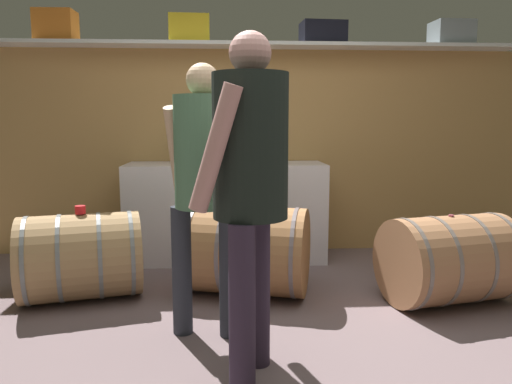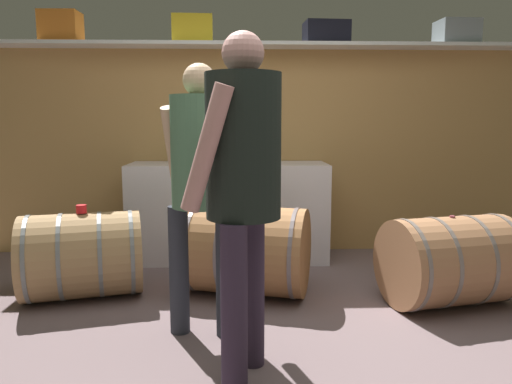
{
  "view_description": "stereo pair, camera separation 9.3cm",
  "coord_description": "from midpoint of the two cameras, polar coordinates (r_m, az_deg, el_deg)",
  "views": [
    {
      "loc": [
        -0.29,
        -2.58,
        1.29
      ],
      "look_at": [
        -0.08,
        1.01,
        0.76
      ],
      "focal_mm": 34.34,
      "sensor_mm": 36.0,
      "label": 1
    },
    {
      "loc": [
        -0.2,
        -2.59,
        1.29
      ],
      "look_at": [
        -0.08,
        1.01,
        0.76
      ],
      "focal_mm": 34.34,
      "sensor_mm": 36.0,
      "label": 2
    }
  ],
  "objects": [
    {
      "name": "red_funnel",
      "position": [
        4.64,
        0.68,
        4.28
      ],
      "size": [
        0.11,
        0.11,
        0.12
      ],
      "primitive_type": "cone",
      "color": "red",
      "rests_on": "work_cabinet"
    },
    {
      "name": "toolcase_orange",
      "position": [
        5.02,
        -21.26,
        17.45
      ],
      "size": [
        0.35,
        0.26,
        0.28
      ],
      "primitive_type": "cube",
      "rotation": [
        0.0,
        0.0,
        -0.03
      ],
      "color": "orange",
      "rests_on": "high_shelf_board"
    },
    {
      "name": "toolcase_grey",
      "position": [
        5.2,
        22.82,
        16.73
      ],
      "size": [
        0.37,
        0.3,
        0.22
      ],
      "primitive_type": "cube",
      "rotation": [
        0.0,
        0.0,
        0.04
      ],
      "color": "gray",
      "rests_on": "high_shelf_board"
    },
    {
      "name": "tasting_cup",
      "position": [
        3.73,
        -19.01,
        -1.88
      ],
      "size": [
        0.07,
        0.07,
        0.06
      ],
      "primitive_type": "cylinder",
      "color": "red",
      "rests_on": "wine_barrel_near"
    },
    {
      "name": "wine_barrel_flank",
      "position": [
        3.73,
        22.3,
        -7.43
      ],
      "size": [
        0.97,
        0.79,
        0.64
      ],
      "rotation": [
        0.0,
        0.0,
        0.23
      ],
      "color": "#A5704A",
      "rests_on": "ground"
    },
    {
      "name": "toolcase_yellow",
      "position": [
        4.77,
        -6.81,
        18.24
      ],
      "size": [
        0.37,
        0.28,
        0.25
      ],
      "primitive_type": "cube",
      "rotation": [
        0.0,
        0.0,
        0.04
      ],
      "color": "yellow",
      "rests_on": "high_shelf_board"
    },
    {
      "name": "high_shelf_board",
      "position": [
        4.74,
        1.11,
        16.66
      ],
      "size": [
        4.9,
        0.4,
        0.03
      ],
      "primitive_type": "cube",
      "color": "silver",
      "rests_on": "back_wall_panel"
    },
    {
      "name": "wine_barrel_near",
      "position": [
        3.8,
        -18.95,
        -6.99
      ],
      "size": [
        0.96,
        0.81,
        0.64
      ],
      "rotation": [
        0.0,
        0.0,
        0.25
      ],
      "color": "#A37D50",
      "rests_on": "ground"
    },
    {
      "name": "back_wall_panel",
      "position": [
        4.85,
        0.98,
        4.67
      ],
      "size": [
        5.32,
        0.1,
        1.96
      ],
      "primitive_type": "cube",
      "color": "tan",
      "rests_on": "ground"
    },
    {
      "name": "wine_bottle_green",
      "position": [
        4.57,
        -8.37,
        5.05
      ],
      "size": [
        0.06,
        0.06,
        0.31
      ],
      "color": "#2A562C",
      "rests_on": "work_cabinet"
    },
    {
      "name": "wine_barrel_far",
      "position": [
        3.68,
        -0.39,
        -6.77
      ],
      "size": [
        1.03,
        0.86,
        0.67
      ],
      "rotation": [
        0.0,
        0.0,
        -0.26
      ],
      "color": "#A76F42",
      "rests_on": "ground"
    },
    {
      "name": "visitor_tasting",
      "position": [
        2.87,
        -5.52,
        2.31
      ],
      "size": [
        0.51,
        0.44,
        1.61
      ],
      "rotation": [
        0.0,
        0.0,
        -0.19
      ],
      "color": "#2C2F38",
      "rests_on": "ground"
    },
    {
      "name": "wine_glass",
      "position": [
        4.56,
        2.73,
        4.76
      ],
      "size": [
        0.09,
        0.09,
        0.16
      ],
      "color": "white",
      "rests_on": "work_cabinet"
    },
    {
      "name": "winemaker_pouring",
      "position": [
        2.33,
        -0.49,
        2.23
      ],
      "size": [
        0.48,
        0.54,
        1.7
      ],
      "rotation": [
        0.0,
        0.0,
        1.26
      ],
      "color": "#322639",
      "rests_on": "ground"
    },
    {
      "name": "toolcase_black",
      "position": [
        4.83,
        8.75,
        17.84
      ],
      "size": [
        0.42,
        0.3,
        0.2
      ],
      "primitive_type": "cube",
      "rotation": [
        0.0,
        0.0,
        0.07
      ],
      "color": "black",
      "rests_on": "high_shelf_board"
    },
    {
      "name": "work_cabinet",
      "position": [
        4.57,
        -2.62,
        -2.28
      ],
      "size": [
        1.81,
        0.57,
        0.9
      ],
      "primitive_type": "cube",
      "color": "white",
      "rests_on": "ground"
    },
    {
      "name": "ground_plane",
      "position": [
        3.41,
        2.43,
        -14.05
      ],
      "size": [
        6.52,
        7.7,
        0.02
      ],
      "primitive_type": "cube",
      "color": "#705D5F"
    }
  ]
}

